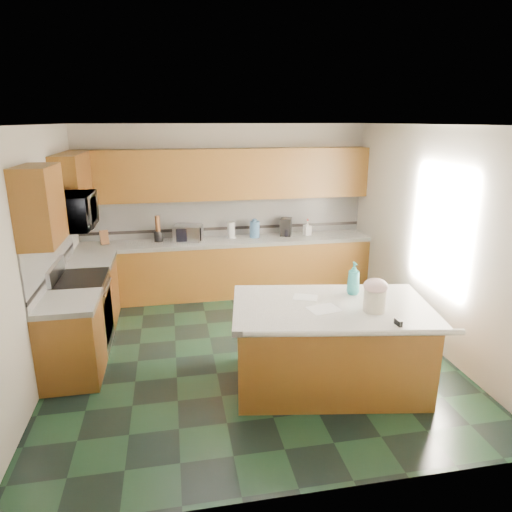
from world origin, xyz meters
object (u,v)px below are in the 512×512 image
object	(u,v)px
toaster_oven	(188,233)
island_base	(329,348)
treat_jar	(375,300)
coffee_maker	(286,227)
island_top	(331,308)
soap_bottle_island	(354,278)
knife_block	(104,238)

from	to	relation	value
toaster_oven	island_base	bearing A→B (deg)	-47.68
treat_jar	coffee_maker	distance (m)	3.17
island_base	island_top	bearing A→B (deg)	0.00
island_base	soap_bottle_island	distance (m)	0.79
island_top	treat_jar	xyz separation A→B (m)	(0.36, -0.22, 0.14)
island_base	knife_block	size ratio (longest dim) A/B	8.82
toaster_oven	coffee_maker	size ratio (longest dim) A/B	1.44
island_top	knife_block	distance (m)	3.91
soap_bottle_island	knife_block	size ratio (longest dim) A/B	1.65
treat_jar	coffee_maker	xyz separation A→B (m)	(-0.10, 3.17, 0.03)
knife_block	island_base	bearing A→B (deg)	-64.60
soap_bottle_island	knife_block	world-z (taller)	soap_bottle_island
soap_bottle_island	island_top	bearing A→B (deg)	-140.47
island_base	knife_block	xyz separation A→B (m)	(-2.60, 2.92, 0.60)
island_top	soap_bottle_island	xyz separation A→B (m)	(0.33, 0.26, 0.21)
island_base	coffee_maker	size ratio (longest dim) A/B	6.54
treat_jar	toaster_oven	bearing A→B (deg)	143.15
treat_jar	soap_bottle_island	xyz separation A→B (m)	(-0.03, 0.48, 0.07)
toaster_oven	treat_jar	bearing A→B (deg)	-43.87
island_base	treat_jar	xyz separation A→B (m)	(0.36, -0.22, 0.60)
island_top	coffee_maker	xyz separation A→B (m)	(0.26, 2.95, 0.18)
knife_block	toaster_oven	size ratio (longest dim) A/B	0.51
treat_jar	soap_bottle_island	distance (m)	0.48
treat_jar	toaster_oven	distance (m)	3.57
treat_jar	coffee_maker	size ratio (longest dim) A/B	0.78
island_top	knife_block	size ratio (longest dim) A/B	9.27
soap_bottle_island	knife_block	xyz separation A→B (m)	(-2.94, 2.66, -0.07)
soap_bottle_island	coffee_maker	xyz separation A→B (m)	(-0.07, 2.69, -0.03)
island_top	treat_jar	world-z (taller)	treat_jar
island_top	toaster_oven	world-z (taller)	toaster_oven
treat_jar	soap_bottle_island	size ratio (longest dim) A/B	0.63
island_base	toaster_oven	world-z (taller)	toaster_oven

